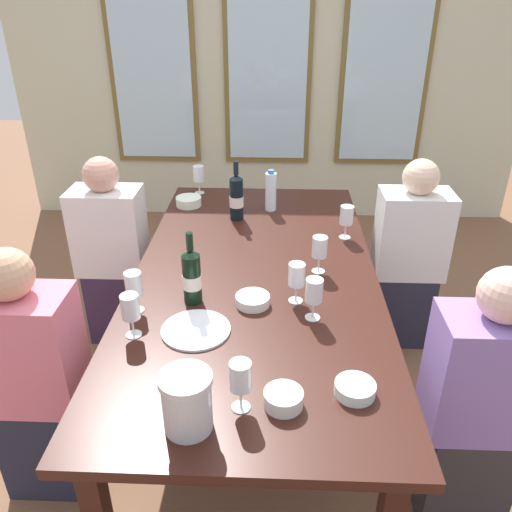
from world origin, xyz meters
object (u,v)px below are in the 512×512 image
seated_person_1 (477,409)px  seated_person_3 (408,260)px  tasting_bowl_1 (355,389)px  wine_glass_7 (134,285)px  tasting_bowl_0 (253,300)px  metal_pitcher (187,402)px  wine_glass_0 (199,175)px  wine_bottle_1 (192,276)px  wine_glass_3 (297,277)px  wine_glass_1 (320,249)px  wine_glass_6 (347,216)px  white_plate_0 (196,330)px  dining_table (255,286)px  wine_bottle_0 (236,197)px  wine_glass_2 (240,378)px  water_bottle (271,191)px  wine_glass_4 (130,308)px  seated_person_2 (113,257)px  tasting_bowl_2 (283,399)px  tasting_bowl_3 (189,201)px  wine_glass_5 (314,292)px  seated_person_0 (35,384)px

seated_person_1 → seated_person_3: 1.14m
tasting_bowl_1 → wine_glass_7: (-0.81, 0.44, 0.10)m
tasting_bowl_0 → seated_person_3: bearing=44.1°
metal_pitcher → wine_glass_0: (-0.23, 1.92, 0.02)m
wine_bottle_1 → wine_glass_3: (0.42, 0.02, -0.00)m
wine_glass_1 → wine_glass_6: bearing=66.2°
tasting_bowl_0 → seated_person_3: seated_person_3 is taller
tasting_bowl_0 → wine_bottle_1: bearing=176.6°
white_plate_0 → tasting_bowl_1: tasting_bowl_1 is taller
white_plate_0 → metal_pitcher: metal_pitcher is taller
dining_table → wine_bottle_0: size_ratio=6.61×
dining_table → wine_glass_3: 0.34m
wine_glass_2 → seated_person_3: 1.66m
water_bottle → wine_glass_4: 1.32m
wine_glass_2 → seated_person_2: bearing=121.2°
wine_bottle_1 → wine_glass_7: 0.23m
tasting_bowl_1 → water_bottle: size_ratio=0.55×
tasting_bowl_1 → wine_glass_7: bearing=151.5°
wine_bottle_0 → wine_glass_1: size_ratio=1.90×
tasting_bowl_2 → tasting_bowl_3: 1.70m
wine_glass_6 → seated_person_1: seated_person_1 is taller
tasting_bowl_3 → seated_person_3: bearing=-10.6°
wine_glass_7 → wine_glass_3: bearing=8.6°
tasting_bowl_1 → tasting_bowl_3: (-0.78, 1.55, 0.01)m
wine_glass_5 → seated_person_3: seated_person_3 is taller
water_bottle → wine_glass_1: 0.75m
wine_glass_5 → seated_person_3: bearing=56.4°
dining_table → metal_pitcher: bearing=-99.7°
wine_glass_1 → white_plate_0: bearing=-136.0°
seated_person_3 → tasting_bowl_3: bearing=169.4°
wine_bottle_0 → wine_glass_7: size_ratio=1.90×
wine_bottle_1 → seated_person_3: (1.08, 0.79, -0.33)m
tasting_bowl_0 → wine_glass_5: wine_glass_5 is taller
tasting_bowl_0 → water_bottle: 1.01m
seated_person_1 → tasting_bowl_3: bearing=132.4°
tasting_bowl_1 → seated_person_3: 1.42m
wine_bottle_0 → seated_person_0: size_ratio=0.30×
wine_glass_2 → wine_glass_6: same height
water_bottle → wine_glass_4: (-0.49, -1.23, 0.01)m
wine_bottle_1 → wine_glass_5: size_ratio=1.79×
seated_person_0 → wine_glass_3: bearing=16.6°
tasting_bowl_0 → seated_person_1: size_ratio=0.13×
dining_table → seated_person_0: seated_person_0 is taller
tasting_bowl_0 → wine_bottle_0: bearing=98.5°
wine_glass_0 → wine_glass_7: bearing=-93.0°
wine_glass_4 → seated_person_0: (-0.40, -0.04, -0.34)m
tasting_bowl_2 → seated_person_1: (0.71, 0.23, -0.24)m
white_plate_0 → wine_glass_4: wine_glass_4 is taller
tasting_bowl_0 → seated_person_0: bearing=-162.1°
seated_person_0 → seated_person_1: bearing=-2.2°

